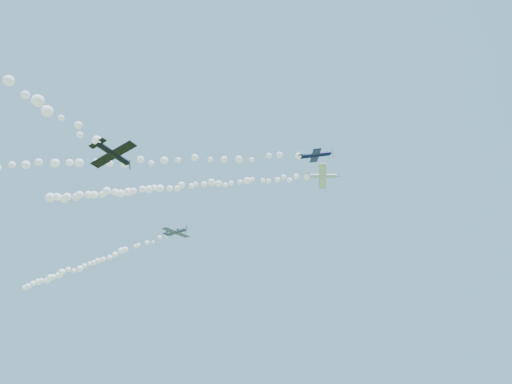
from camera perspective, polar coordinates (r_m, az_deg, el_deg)
The scene contains 7 objects.
plane_white at distance 99.74m, azimuth 8.85°, elevation 2.14°, with size 7.92×8.15×3.06m.
smoke_trail_white at distance 104.70m, azimuth -11.02°, elevation 0.54°, with size 62.91×24.47×3.29m, color white, non-canonical shape.
plane_navy at distance 82.64m, azimuth 7.88°, elevation 4.90°, with size 6.88×7.06×2.43m.
smoke_trail_navy at distance 90.57m, azimuth -22.16°, elevation 3.53°, with size 79.03×37.66×2.79m, color white, non-canonical shape.
plane_grey at distance 106.02m, azimuth -10.64°, elevation -5.28°, with size 7.50×7.94×2.67m.
smoke_trail_grey at distance 133.82m, azimuth -21.77°, elevation -9.00°, with size 68.44×12.91×3.33m, color white, non-canonical shape.
plane_black at distance 65.41m, azimuth -18.50°, elevation 4.84°, with size 7.40×7.28×2.12m.
Camera 1 is at (39.01, -72.65, 3.69)m, focal length 30.00 mm.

